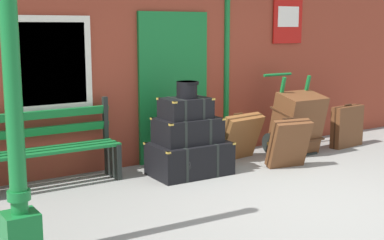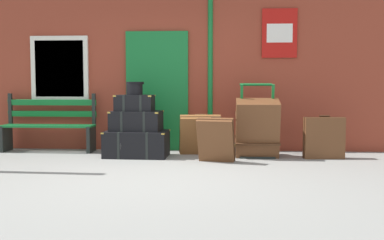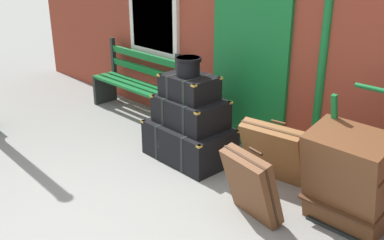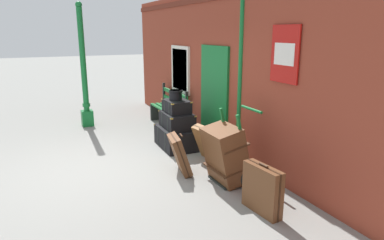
{
  "view_description": "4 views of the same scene",
  "coord_description": "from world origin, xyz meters",
  "px_view_note": "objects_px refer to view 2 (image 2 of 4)",
  "views": [
    {
      "loc": [
        -4.19,
        -4.03,
        1.9
      ],
      "look_at": [
        -0.39,
        1.81,
        0.68
      ],
      "focal_mm": 50.26,
      "sensor_mm": 36.0,
      "label": 1
    },
    {
      "loc": [
        0.9,
        -5.88,
        1.19
      ],
      "look_at": [
        0.38,
        1.6,
        0.61
      ],
      "focal_mm": 44.23,
      "sensor_mm": 36.0,
      "label": 2
    },
    {
      "loc": [
        2.9,
        -1.64,
        2.36
      ],
      "look_at": [
        -0.41,
        1.59,
        0.54
      ],
      "focal_mm": 41.59,
      "sensor_mm": 36.0,
      "label": 3
    },
    {
      "loc": [
        5.92,
        -0.98,
        2.38
      ],
      "look_at": [
        -0.17,
        1.86,
        0.65
      ],
      "focal_mm": 32.49,
      "sensor_mm": 36.0,
      "label": 4
    }
  ],
  "objects_px": {
    "porters_trolley": "(256,139)",
    "steamer_trunk_middle": "(136,121)",
    "round_hatbox": "(135,87)",
    "suitcase_tan": "(324,138)",
    "suitcase_caramel": "(216,140)",
    "steamer_trunk_base": "(137,144)",
    "suitcase_olive": "(200,135)",
    "large_brown_trunk": "(257,128)",
    "platform_bench": "(49,126)",
    "steamer_trunk_top": "(135,103)"
  },
  "relations": [
    {
      "from": "porters_trolley",
      "to": "steamer_trunk_middle",
      "type": "bearing_deg",
      "value": -174.27
    },
    {
      "from": "round_hatbox",
      "to": "suitcase_tan",
      "type": "bearing_deg",
      "value": -0.12
    },
    {
      "from": "suitcase_caramel",
      "to": "porters_trolley",
      "type": "bearing_deg",
      "value": 46.81
    },
    {
      "from": "steamer_trunk_base",
      "to": "suitcase_olive",
      "type": "height_order",
      "value": "suitcase_olive"
    },
    {
      "from": "steamer_trunk_base",
      "to": "suitcase_tan",
      "type": "height_order",
      "value": "suitcase_tan"
    },
    {
      "from": "suitcase_caramel",
      "to": "suitcase_olive",
      "type": "relative_size",
      "value": 0.96
    },
    {
      "from": "round_hatbox",
      "to": "suitcase_tan",
      "type": "distance_m",
      "value": 3.12
    },
    {
      "from": "steamer_trunk_base",
      "to": "porters_trolley",
      "type": "bearing_deg",
      "value": 6.64
    },
    {
      "from": "round_hatbox",
      "to": "suitcase_olive",
      "type": "relative_size",
      "value": 0.4
    },
    {
      "from": "steamer_trunk_base",
      "to": "steamer_trunk_middle",
      "type": "bearing_deg",
      "value": 105.55
    },
    {
      "from": "steamer_trunk_base",
      "to": "large_brown_trunk",
      "type": "relative_size",
      "value": 1.08
    },
    {
      "from": "platform_bench",
      "to": "suitcase_tan",
      "type": "xyz_separation_m",
      "value": [
        4.63,
        -0.49,
        -0.12
      ]
    },
    {
      "from": "platform_bench",
      "to": "steamer_trunk_base",
      "type": "xyz_separation_m",
      "value": [
        1.64,
        -0.5,
        -0.23
      ]
    },
    {
      "from": "suitcase_olive",
      "to": "steamer_trunk_top",
      "type": "bearing_deg",
      "value": -168.23
    },
    {
      "from": "round_hatbox",
      "to": "porters_trolley",
      "type": "height_order",
      "value": "round_hatbox"
    },
    {
      "from": "suitcase_caramel",
      "to": "suitcase_olive",
      "type": "xyz_separation_m",
      "value": [
        -0.28,
        0.72,
        -0.0
      ]
    },
    {
      "from": "round_hatbox",
      "to": "porters_trolley",
      "type": "relative_size",
      "value": 0.24
    },
    {
      "from": "suitcase_caramel",
      "to": "large_brown_trunk",
      "type": "bearing_deg",
      "value": 38.44
    },
    {
      "from": "platform_bench",
      "to": "steamer_trunk_middle",
      "type": "bearing_deg",
      "value": -16.12
    },
    {
      "from": "platform_bench",
      "to": "porters_trolley",
      "type": "height_order",
      "value": "porters_trolley"
    },
    {
      "from": "platform_bench",
      "to": "round_hatbox",
      "type": "distance_m",
      "value": 1.81
    },
    {
      "from": "steamer_trunk_middle",
      "to": "suitcase_tan",
      "type": "xyz_separation_m",
      "value": [
        3.0,
        -0.02,
        -0.25
      ]
    },
    {
      "from": "steamer_trunk_top",
      "to": "suitcase_tan",
      "type": "bearing_deg",
      "value": -0.55
    },
    {
      "from": "porters_trolley",
      "to": "suitcase_olive",
      "type": "relative_size",
      "value": 1.66
    },
    {
      "from": "large_brown_trunk",
      "to": "suitcase_caramel",
      "type": "relative_size",
      "value": 1.38
    },
    {
      "from": "steamer_trunk_middle",
      "to": "suitcase_olive",
      "type": "distance_m",
      "value": 1.08
    },
    {
      "from": "platform_bench",
      "to": "steamer_trunk_top",
      "type": "xyz_separation_m",
      "value": [
        1.61,
        -0.46,
        0.43
      ]
    },
    {
      "from": "suitcase_tan",
      "to": "suitcase_caramel",
      "type": "distance_m",
      "value": 1.76
    },
    {
      "from": "suitcase_caramel",
      "to": "steamer_trunk_top",
      "type": "bearing_deg",
      "value": 159.17
    },
    {
      "from": "steamer_trunk_middle",
      "to": "suitcase_caramel",
      "type": "height_order",
      "value": "steamer_trunk_middle"
    },
    {
      "from": "round_hatbox",
      "to": "porters_trolley",
      "type": "distance_m",
      "value": 2.16
    },
    {
      "from": "suitcase_olive",
      "to": "suitcase_caramel",
      "type": "bearing_deg",
      "value": -68.91
    },
    {
      "from": "steamer_trunk_middle",
      "to": "suitcase_caramel",
      "type": "relative_size",
      "value": 1.21
    },
    {
      "from": "large_brown_trunk",
      "to": "round_hatbox",
      "type": "bearing_deg",
      "value": -179.0
    },
    {
      "from": "platform_bench",
      "to": "large_brown_trunk",
      "type": "bearing_deg",
      "value": -7.19
    },
    {
      "from": "steamer_trunk_middle",
      "to": "steamer_trunk_top",
      "type": "distance_m",
      "value": 0.29
    },
    {
      "from": "steamer_trunk_top",
      "to": "suitcase_tan",
      "type": "distance_m",
      "value": 3.07
    },
    {
      "from": "porters_trolley",
      "to": "large_brown_trunk",
      "type": "height_order",
      "value": "porters_trolley"
    },
    {
      "from": "steamer_trunk_middle",
      "to": "porters_trolley",
      "type": "bearing_deg",
      "value": 5.73
    },
    {
      "from": "steamer_trunk_middle",
      "to": "porters_trolley",
      "type": "relative_size",
      "value": 0.7
    },
    {
      "from": "steamer_trunk_middle",
      "to": "round_hatbox",
      "type": "relative_size",
      "value": 2.91
    },
    {
      "from": "round_hatbox",
      "to": "large_brown_trunk",
      "type": "xyz_separation_m",
      "value": [
        1.97,
        0.03,
        -0.65
      ]
    },
    {
      "from": "platform_bench",
      "to": "suitcase_caramel",
      "type": "distance_m",
      "value": 3.09
    },
    {
      "from": "suitcase_caramel",
      "to": "suitcase_olive",
      "type": "height_order",
      "value": "suitcase_caramel"
    },
    {
      "from": "round_hatbox",
      "to": "suitcase_tan",
      "type": "xyz_separation_m",
      "value": [
        3.02,
        -0.01,
        -0.79
      ]
    },
    {
      "from": "large_brown_trunk",
      "to": "suitcase_tan",
      "type": "xyz_separation_m",
      "value": [
        1.05,
        -0.04,
        -0.15
      ]
    },
    {
      "from": "suitcase_tan",
      "to": "suitcase_caramel",
      "type": "bearing_deg",
      "value": -164.32
    },
    {
      "from": "suitcase_olive",
      "to": "steamer_trunk_middle",
      "type": "bearing_deg",
      "value": -167.51
    },
    {
      "from": "suitcase_tan",
      "to": "suitcase_olive",
      "type": "xyz_separation_m",
      "value": [
        -1.98,
        0.25,
        0.01
      ]
    },
    {
      "from": "porters_trolley",
      "to": "suitcase_tan",
      "type": "xyz_separation_m",
      "value": [
        1.05,
        -0.22,
        0.06
      ]
    }
  ]
}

